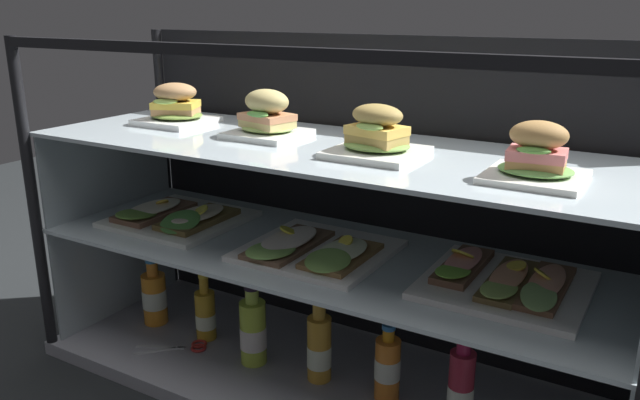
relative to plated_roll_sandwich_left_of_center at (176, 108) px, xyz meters
The scene contains 21 objects.
ground_plane 0.86m from the plated_roll_sandwich_left_of_center, ahead, with size 6.00×6.00×0.02m, color black.
case_base_deck 0.83m from the plated_roll_sandwich_left_of_center, ahead, with size 1.53×0.53×0.04m, color #9E9EA9.
case_frame 0.55m from the plated_roll_sandwich_left_of_center, 14.47° to the left, with size 1.53×0.53×0.89m.
riser_lower_tier 0.69m from the plated_roll_sandwich_left_of_center, ahead, with size 1.47×0.47×0.33m.
shelf_lower_glass 0.58m from the plated_roll_sandwich_left_of_center, ahead, with size 1.48×0.49×0.01m, color silver.
riser_upper_tier 0.52m from the plated_roll_sandwich_left_of_center, ahead, with size 1.47×0.47×0.26m.
shelf_upper_glass 0.49m from the plated_roll_sandwich_left_of_center, ahead, with size 1.48×0.49×0.01m, color silver.
plated_roll_sandwich_left_of_center is the anchor object (origin of this frame).
plated_roll_sandwich_far_right 0.32m from the plated_roll_sandwich_left_of_center, ahead, with size 0.18×0.18×0.12m.
plated_roll_sandwich_far_left 0.66m from the plated_roll_sandwich_left_of_center, ahead, with size 0.19×0.19×0.11m.
plated_roll_sandwich_right_of_center 1.00m from the plated_roll_sandwich_left_of_center, ahead, with size 0.18×0.18×0.11m.
open_sandwich_tray_left_of_center 0.30m from the plated_roll_sandwich_left_of_center, 62.73° to the right, with size 0.34×0.33×0.06m.
open_sandwich_tray_right_of_center 0.58m from the plated_roll_sandwich_left_of_center, ahead, with size 0.34×0.35×0.06m.
open_sandwich_tray_far_right 0.99m from the plated_roll_sandwich_left_of_center, ahead, with size 0.34×0.33×0.06m.
juice_bottle_front_right_end 0.58m from the plated_roll_sandwich_left_of_center, 145.57° to the right, with size 0.07×0.07×0.21m.
juice_bottle_near_post 0.59m from the plated_roll_sandwich_left_of_center, 25.53° to the right, with size 0.06×0.06×0.21m.
juice_bottle_front_fourth 0.65m from the plated_roll_sandwich_left_of_center, 16.12° to the right, with size 0.07×0.07×0.23m.
juice_bottle_tucked_behind 0.76m from the plated_roll_sandwich_left_of_center, ahead, with size 0.06×0.06×0.24m.
juice_bottle_back_left 0.89m from the plated_roll_sandwich_left_of_center, ahead, with size 0.06×0.06×0.20m.
juice_bottle_front_second 1.04m from the plated_roll_sandwich_left_of_center, ahead, with size 0.06×0.06×0.26m.
kitchen_scissors 0.67m from the plated_roll_sandwich_left_of_center, 49.69° to the right, with size 0.19×0.17×0.01m.
Camera 1 is at (0.75, -1.26, 0.96)m, focal length 35.70 mm.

